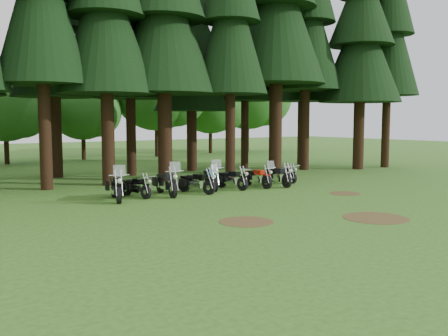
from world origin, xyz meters
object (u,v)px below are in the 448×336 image
(motorcycle_0, at_px, (116,188))
(motorcycle_6, at_px, (257,178))
(motorcycle_8, at_px, (284,175))
(motorcycle_7, at_px, (277,177))
(motorcycle_2, at_px, (166,183))
(motorcycle_5, at_px, (232,180))
(motorcycle_1, at_px, (136,188))
(motorcycle_4, at_px, (210,179))
(motorcycle_3, at_px, (197,183))

(motorcycle_0, height_order, motorcycle_6, motorcycle_0)
(motorcycle_8, bearing_deg, motorcycle_7, -140.56)
(motorcycle_7, height_order, motorcycle_8, motorcycle_7)
(motorcycle_2, relative_size, motorcycle_5, 1.19)
(motorcycle_1, relative_size, motorcycle_5, 0.93)
(motorcycle_4, xyz_separation_m, motorcycle_5, (0.94, -0.46, -0.07))
(motorcycle_2, height_order, motorcycle_4, motorcycle_2)
(motorcycle_5, relative_size, motorcycle_7, 0.94)
(motorcycle_2, bearing_deg, motorcycle_0, -169.17)
(motorcycle_1, xyz_separation_m, motorcycle_2, (1.35, -0.23, 0.12))
(motorcycle_5, bearing_deg, motorcycle_8, 1.15)
(motorcycle_4, bearing_deg, motorcycle_3, -131.38)
(motorcycle_0, xyz_separation_m, motorcycle_3, (3.81, -0.15, -0.06))
(motorcycle_5, height_order, motorcycle_6, motorcycle_6)
(motorcycle_7, bearing_deg, motorcycle_3, -176.27)
(motorcycle_2, relative_size, motorcycle_7, 1.12)
(motorcycle_0, height_order, motorcycle_7, motorcycle_0)
(motorcycle_2, xyz_separation_m, motorcycle_3, (1.44, -0.22, -0.07))
(motorcycle_0, relative_size, motorcycle_4, 1.04)
(motorcycle_5, relative_size, motorcycle_6, 0.97)
(motorcycle_2, xyz_separation_m, motorcycle_8, (7.42, 0.60, -0.12))
(motorcycle_0, relative_size, motorcycle_2, 0.98)
(motorcycle_8, bearing_deg, motorcycle_3, -169.43)
(motorcycle_1, bearing_deg, motorcycle_4, -8.06)
(motorcycle_5, bearing_deg, motorcycle_6, -15.33)
(motorcycle_2, distance_m, motorcycle_7, 6.12)
(motorcycle_2, bearing_deg, motorcycle_1, 179.26)
(motorcycle_4, bearing_deg, motorcycle_7, 4.68)
(motorcycle_3, bearing_deg, motorcycle_0, 160.46)
(motorcycle_3, distance_m, motorcycle_6, 3.53)
(motorcycle_8, bearing_deg, motorcycle_4, -175.69)
(motorcycle_1, xyz_separation_m, motorcycle_5, (4.91, -0.22, 0.03))
(motorcycle_8, bearing_deg, motorcycle_0, -173.29)
(motorcycle_3, bearing_deg, motorcycle_5, -11.14)
(motorcycle_0, bearing_deg, motorcycle_4, 21.83)
(motorcycle_3, distance_m, motorcycle_8, 6.04)
(motorcycle_3, height_order, motorcycle_4, motorcycle_4)
(motorcycle_7, bearing_deg, motorcycle_1, -179.01)
(motorcycle_3, xyz_separation_m, motorcycle_7, (4.68, -0.16, 0.00))
(motorcycle_7, distance_m, motorcycle_8, 1.64)
(motorcycle_6, distance_m, motorcycle_7, 1.17)
(motorcycle_6, relative_size, motorcycle_7, 0.97)
(motorcycle_0, relative_size, motorcycle_3, 1.14)
(motorcycle_3, bearing_deg, motorcycle_7, -19.27)
(motorcycle_5, height_order, motorcycle_8, motorcycle_5)
(motorcycle_0, distance_m, motorcycle_8, 9.82)
(motorcycle_0, bearing_deg, motorcycle_8, 19.53)
(motorcycle_1, distance_m, motorcycle_3, 2.82)
(motorcycle_6, bearing_deg, motorcycle_5, 170.89)
(motorcycle_4, xyz_separation_m, motorcycle_7, (3.49, -0.85, -0.04))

